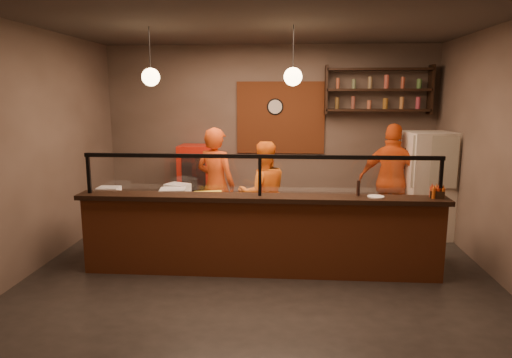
# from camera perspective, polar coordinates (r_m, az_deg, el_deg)

# --- Properties ---
(floor) EXTENTS (6.00, 6.00, 0.00)m
(floor) POSITION_cam_1_polar(r_m,az_deg,el_deg) (6.38, 0.65, -10.82)
(floor) COLOR black
(floor) RESTS_ON ground
(ceiling) EXTENTS (6.00, 6.00, 0.00)m
(ceiling) POSITION_cam_1_polar(r_m,az_deg,el_deg) (6.00, 0.71, 18.94)
(ceiling) COLOR #3B342E
(ceiling) RESTS_ON wall_back
(wall_back) EXTENTS (6.00, 0.00, 6.00)m
(wall_back) POSITION_cam_1_polar(r_m,az_deg,el_deg) (8.47, 1.72, 5.64)
(wall_back) COLOR #68574C
(wall_back) RESTS_ON floor
(wall_left) EXTENTS (0.00, 5.00, 5.00)m
(wall_left) POSITION_cam_1_polar(r_m,az_deg,el_deg) (6.85, -25.28, 3.48)
(wall_left) COLOR #68574C
(wall_left) RESTS_ON floor
(wall_right) EXTENTS (0.00, 5.00, 5.00)m
(wall_right) POSITION_cam_1_polar(r_m,az_deg,el_deg) (6.53, 28.02, 2.95)
(wall_right) COLOR #68574C
(wall_right) RESTS_ON floor
(wall_front) EXTENTS (6.00, 0.00, 6.00)m
(wall_front) POSITION_cam_1_polar(r_m,az_deg,el_deg) (3.52, -1.81, -1.32)
(wall_front) COLOR #68574C
(wall_front) RESTS_ON floor
(brick_patch) EXTENTS (1.60, 0.04, 1.30)m
(brick_patch) POSITION_cam_1_polar(r_m,az_deg,el_deg) (8.41, 3.09, 7.65)
(brick_patch) COLOR brown
(brick_patch) RESTS_ON wall_back
(service_counter) EXTENTS (4.60, 0.25, 1.00)m
(service_counter) POSITION_cam_1_polar(r_m,az_deg,el_deg) (5.93, 0.48, -7.37)
(service_counter) COLOR brown
(service_counter) RESTS_ON floor
(counter_ledge) EXTENTS (4.70, 0.37, 0.06)m
(counter_ledge) POSITION_cam_1_polar(r_m,az_deg,el_deg) (5.79, 0.48, -2.37)
(counter_ledge) COLOR black
(counter_ledge) RESTS_ON service_counter
(worktop_cabinet) EXTENTS (4.60, 0.75, 0.85)m
(worktop_cabinet) POSITION_cam_1_polar(r_m,az_deg,el_deg) (6.43, 0.77, -6.64)
(worktop_cabinet) COLOR gray
(worktop_cabinet) RESTS_ON floor
(worktop) EXTENTS (4.60, 0.75, 0.05)m
(worktop) POSITION_cam_1_polar(r_m,az_deg,el_deg) (6.31, 0.78, -2.73)
(worktop) COLOR beige
(worktop) RESTS_ON worktop_cabinet
(sneeze_guard) EXTENTS (4.50, 0.05, 0.52)m
(sneeze_guard) POSITION_cam_1_polar(r_m,az_deg,el_deg) (5.72, 0.49, 0.95)
(sneeze_guard) COLOR white
(sneeze_guard) RESTS_ON counter_ledge
(wall_shelving) EXTENTS (1.84, 0.28, 0.85)m
(wall_shelving) POSITION_cam_1_polar(r_m,az_deg,el_deg) (8.39, 15.00, 10.72)
(wall_shelving) COLOR black
(wall_shelving) RESTS_ON wall_back
(wall_clock) EXTENTS (0.30, 0.04, 0.30)m
(wall_clock) POSITION_cam_1_polar(r_m,az_deg,el_deg) (8.39, 2.41, 9.01)
(wall_clock) COLOR black
(wall_clock) RESTS_ON wall_back
(pendant_left) EXTENTS (0.24, 0.24, 0.77)m
(pendant_left) POSITION_cam_1_polar(r_m,az_deg,el_deg) (6.41, -13.02, 12.33)
(pendant_left) COLOR black
(pendant_left) RESTS_ON ceiling
(pendant_right) EXTENTS (0.24, 0.24, 0.77)m
(pendant_right) POSITION_cam_1_polar(r_m,az_deg,el_deg) (6.13, 4.64, 12.65)
(pendant_right) COLOR black
(pendant_right) RESTS_ON ceiling
(cook_left) EXTENTS (0.78, 0.66, 1.82)m
(cook_left) POSITION_cam_1_polar(r_m,az_deg,el_deg) (7.25, -5.04, -0.73)
(cook_left) COLOR #CD4513
(cook_left) RESTS_ON floor
(cook_mid) EXTENTS (0.94, 0.83, 1.62)m
(cook_mid) POSITION_cam_1_polar(r_m,az_deg,el_deg) (7.05, 0.91, -1.84)
(cook_mid) COLOR orange
(cook_mid) RESTS_ON floor
(cook_right) EXTENTS (1.18, 0.82, 1.86)m
(cook_right) POSITION_cam_1_polar(r_m,az_deg,el_deg) (7.75, 16.69, -0.24)
(cook_right) COLOR #E15315
(cook_right) RESTS_ON floor
(fridge) EXTENTS (0.82, 0.78, 1.73)m
(fridge) POSITION_cam_1_polar(r_m,az_deg,el_deg) (7.91, 20.54, -0.74)
(fridge) COLOR beige
(fridge) RESTS_ON floor
(red_cooler) EXTENTS (0.62, 0.57, 1.42)m
(red_cooler) POSITION_cam_1_polar(r_m,az_deg,el_deg) (8.40, -7.35, -0.60)
(red_cooler) COLOR red
(red_cooler) RESTS_ON floor
(pizza_dough) EXTENTS (0.58, 0.58, 0.01)m
(pizza_dough) POSITION_cam_1_polar(r_m,az_deg,el_deg) (6.39, 7.52, -2.36)
(pizza_dough) COLOR beige
(pizza_dough) RESTS_ON worktop
(prep_tub_a) EXTENTS (0.30, 0.24, 0.15)m
(prep_tub_a) POSITION_cam_1_polar(r_m,az_deg,el_deg) (6.71, -17.90, -1.58)
(prep_tub_a) COLOR white
(prep_tub_a) RESTS_ON worktop
(prep_tub_b) EXTENTS (0.39, 0.35, 0.16)m
(prep_tub_b) POSITION_cam_1_polar(r_m,az_deg,el_deg) (6.67, -9.78, -1.25)
(prep_tub_b) COLOR silver
(prep_tub_b) RESTS_ON worktop
(prep_tub_c) EXTENTS (0.38, 0.32, 0.17)m
(prep_tub_c) POSITION_cam_1_polar(r_m,az_deg,el_deg) (6.27, -10.34, -1.96)
(prep_tub_c) COLOR silver
(prep_tub_c) RESTS_ON worktop
(rolling_pin) EXTENTS (0.39, 0.17, 0.07)m
(rolling_pin) POSITION_cam_1_polar(r_m,az_deg,el_deg) (6.56, -6.03, -1.74)
(rolling_pin) COLOR yellow
(rolling_pin) RESTS_ON worktop
(condiment_caddy) EXTENTS (0.19, 0.17, 0.09)m
(condiment_caddy) POSITION_cam_1_polar(r_m,az_deg,el_deg) (6.08, 21.70, -1.77)
(condiment_caddy) COLOR black
(condiment_caddy) RESTS_ON counter_ledge
(pepper_mill) EXTENTS (0.05, 0.05, 0.20)m
(pepper_mill) POSITION_cam_1_polar(r_m,az_deg,el_deg) (5.90, 12.67, -1.11)
(pepper_mill) COLOR black
(pepper_mill) RESTS_ON counter_ledge
(small_plate) EXTENTS (0.25, 0.25, 0.01)m
(small_plate) POSITION_cam_1_polar(r_m,az_deg,el_deg) (5.88, 14.76, -2.15)
(small_plate) COLOR white
(small_plate) RESTS_ON counter_ledge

